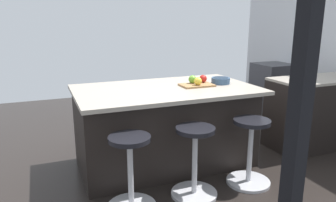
{
  "coord_description": "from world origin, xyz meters",
  "views": [
    {
      "loc": [
        1.28,
        3.23,
        1.63
      ],
      "look_at": [
        0.02,
        0.09,
        0.77
      ],
      "focal_mm": 34.65,
      "sensor_mm": 36.0,
      "label": 1
    }
  ],
  "objects": [
    {
      "name": "cutting_board",
      "position": [
        -0.34,
        0.07,
        0.91
      ],
      "size": [
        0.36,
        0.24,
        0.02
      ],
      "primitive_type": "cube",
      "color": "olive",
      "rests_on": "kitchen_island"
    },
    {
      "name": "stool_by_window",
      "position": [
        -0.6,
        0.75,
        0.32
      ],
      "size": [
        0.44,
        0.44,
        0.68
      ],
      "color": "#B7B7BC",
      "rests_on": "ground_plane"
    },
    {
      "name": "stool_middle",
      "position": [
        0.02,
        0.75,
        0.32
      ],
      "size": [
        0.44,
        0.44,
        0.68
      ],
      "color": "#B7B7BC",
      "rests_on": "ground_plane"
    },
    {
      "name": "apple_yellow",
      "position": [
        -0.33,
        0.12,
        0.96
      ],
      "size": [
        0.09,
        0.09,
        0.09
      ],
      "primitive_type": "sphere",
      "color": "gold",
      "rests_on": "cutting_board"
    },
    {
      "name": "apple_green",
      "position": [
        -0.32,
        0.0,
        0.97
      ],
      "size": [
        0.09,
        0.09,
        0.09
      ],
      "primitive_type": "sphere",
      "color": "#609E2D",
      "rests_on": "cutting_board"
    },
    {
      "name": "ground_plane",
      "position": [
        0.0,
        0.0,
        0.0
      ],
      "size": [
        7.47,
        7.47,
        0.0
      ],
      "primitive_type": "plane",
      "color": "black"
    },
    {
      "name": "apple_red",
      "position": [
        -0.45,
        0.0,
        0.96
      ],
      "size": [
        0.09,
        0.09,
        0.09
      ],
      "primitive_type": "sphere",
      "color": "red",
      "rests_on": "cutting_board"
    },
    {
      "name": "oven_range",
      "position": [
        -2.52,
        -1.27,
        0.43
      ],
      "size": [
        0.6,
        0.61,
        0.87
      ],
      "color": "#38383D",
      "rests_on": "ground_plane"
    },
    {
      "name": "fruit_bowl",
      "position": [
        -0.65,
        0.05,
        0.94
      ],
      "size": [
        0.21,
        0.21,
        0.07
      ],
      "color": "#334C6B",
      "rests_on": "kitchen_island"
    },
    {
      "name": "kitchen_island",
      "position": [
        0.02,
        -0.01,
        0.46
      ],
      "size": [
        1.95,
        1.17,
        0.9
      ],
      "color": "black",
      "rests_on": "ground_plane"
    },
    {
      "name": "stool_near_camera",
      "position": [
        0.63,
        0.75,
        0.32
      ],
      "size": [
        0.44,
        0.44,
        0.68
      ],
      "color": "#B7B7BC",
      "rests_on": "ground_plane"
    }
  ]
}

